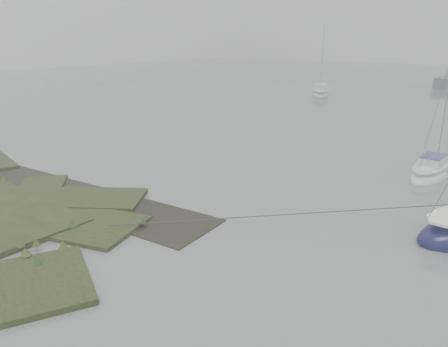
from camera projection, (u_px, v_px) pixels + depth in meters
ground at (390, 124)px, 35.64m from camera, size 160.00×160.00×0.00m
sailboat_white at (432, 171)px, 22.66m from camera, size 1.76×4.96×6.93m
sailboat_far_a at (320, 93)px, 52.33m from camera, size 4.66×6.44×8.74m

